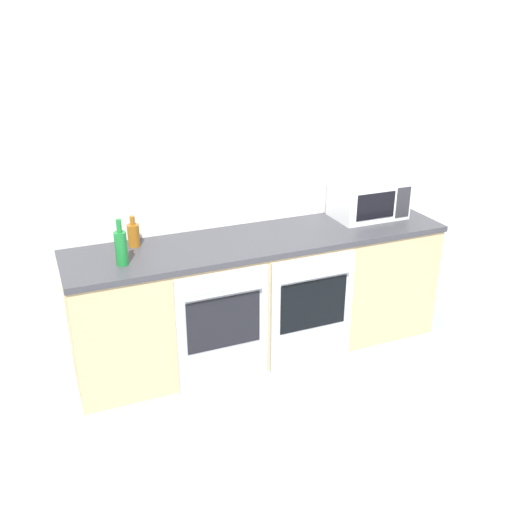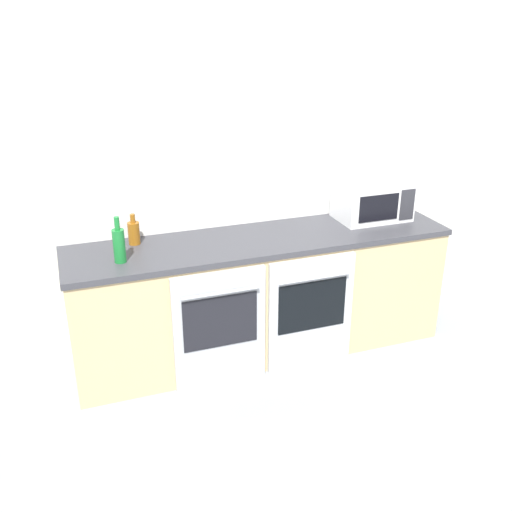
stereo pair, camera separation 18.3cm
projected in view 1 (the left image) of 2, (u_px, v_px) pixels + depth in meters
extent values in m
cube|color=silver|center=(243.00, 168.00, 4.05)|extent=(10.00, 0.06, 2.60)
cube|color=tan|center=(261.00, 297.00, 4.11)|extent=(2.65, 0.61, 0.85)
cube|color=#38383D|center=(261.00, 240.00, 3.94)|extent=(2.68, 0.63, 0.04)
cube|color=#A8AAAF|center=(223.00, 330.00, 3.70)|extent=(0.62, 0.03, 0.83)
cube|color=black|center=(224.00, 323.00, 3.66)|extent=(0.50, 0.01, 0.36)
cylinder|color=#A8AAAF|center=(224.00, 294.00, 3.56)|extent=(0.51, 0.02, 0.02)
cube|color=#B7BABF|center=(312.00, 312.00, 3.93)|extent=(0.62, 0.03, 0.83)
cube|color=black|center=(314.00, 305.00, 3.89)|extent=(0.50, 0.01, 0.36)
cylinder|color=#B7BABF|center=(316.00, 277.00, 3.79)|extent=(0.51, 0.02, 0.02)
cube|color=silver|center=(368.00, 199.00, 4.28)|extent=(0.52, 0.34, 0.28)
cube|color=black|center=(376.00, 206.00, 4.12)|extent=(0.31, 0.01, 0.19)
cube|color=#2D2D33|center=(403.00, 202.00, 4.20)|extent=(0.12, 0.01, 0.23)
cylinder|color=#8C5114|center=(134.00, 235.00, 3.76)|extent=(0.08, 0.08, 0.15)
cylinder|color=#8C5114|center=(132.00, 220.00, 3.72)|extent=(0.03, 0.03, 0.06)
cylinder|color=#19722D|center=(121.00, 249.00, 3.47)|extent=(0.08, 0.08, 0.21)
cylinder|color=#19722D|center=(119.00, 226.00, 3.41)|extent=(0.03, 0.03, 0.08)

